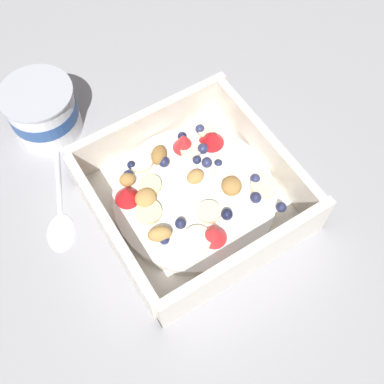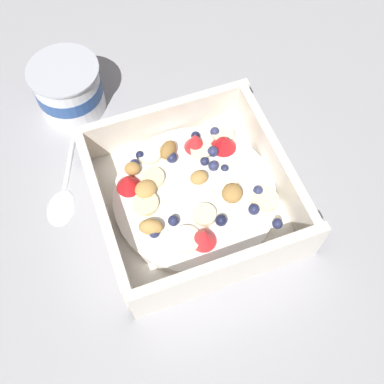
{
  "view_description": "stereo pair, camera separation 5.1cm",
  "coord_description": "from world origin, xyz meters",
  "views": [
    {
      "loc": [
        -0.13,
        -0.2,
        0.48
      ],
      "look_at": [
        -0.0,
        0.01,
        0.03
      ],
      "focal_mm": 43.71,
      "sensor_mm": 36.0,
      "label": 1
    },
    {
      "loc": [
        -0.09,
        -0.22,
        0.48
      ],
      "look_at": [
        -0.0,
        0.01,
        0.03
      ],
      "focal_mm": 43.71,
      "sensor_mm": 36.0,
      "label": 2
    }
  ],
  "objects": [
    {
      "name": "fruit_bowl",
      "position": [
        -0.0,
        0.01,
        0.02
      ],
      "size": [
        0.21,
        0.21,
        0.06
      ],
      "color": "white",
      "rests_on": "ground"
    },
    {
      "name": "spoon",
      "position": [
        -0.14,
        0.08,
        0.0
      ],
      "size": [
        0.08,
        0.17,
        0.01
      ],
      "color": "silver",
      "rests_on": "ground"
    },
    {
      "name": "yogurt_cup",
      "position": [
        -0.1,
        0.2,
        0.03
      ],
      "size": [
        0.09,
        0.09,
        0.07
      ],
      "color": "white",
      "rests_on": "ground"
    },
    {
      "name": "ground_plane",
      "position": [
        0.0,
        0.0,
        0.0
      ],
      "size": [
        2.4,
        2.4,
        0.0
      ],
      "primitive_type": "plane",
      "color": "#9E9EA3"
    }
  ]
}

